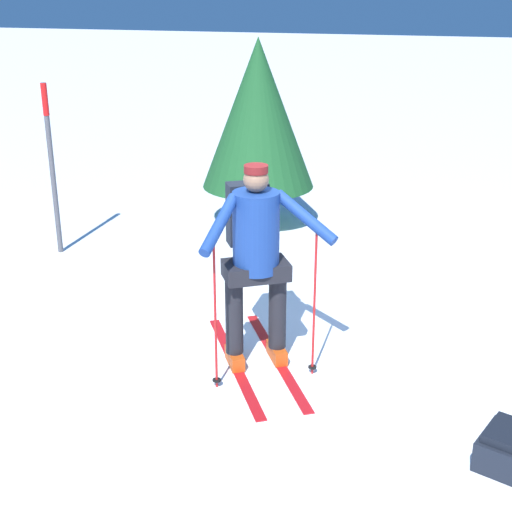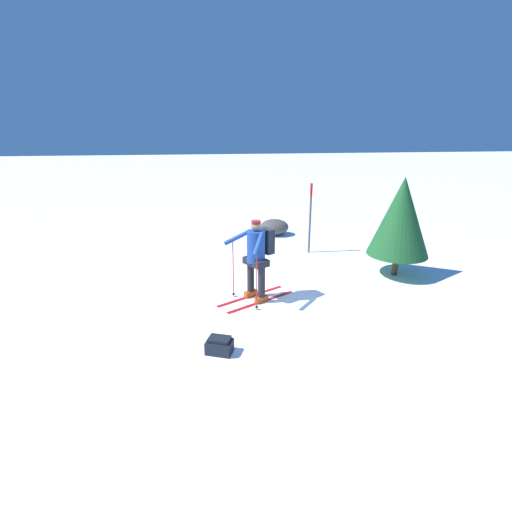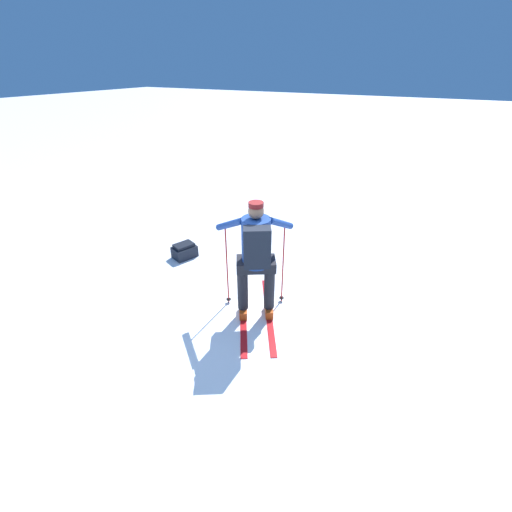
{
  "view_description": "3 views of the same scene",
  "coord_description": "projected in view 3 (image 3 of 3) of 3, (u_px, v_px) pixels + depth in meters",
  "views": [
    {
      "loc": [
        5.65,
        1.31,
        3.06
      ],
      "look_at": [
        0.47,
        -0.18,
        0.98
      ],
      "focal_mm": 50.0,
      "sensor_mm": 36.0,
      "label": 1
    },
    {
      "loc": [
        1.45,
        7.59,
        3.64
      ],
      "look_at": [
        0.47,
        -0.18,
        0.98
      ],
      "focal_mm": 28.0,
      "sensor_mm": 36.0,
      "label": 2
    },
    {
      "loc": [
        -3.01,
        -2.06,
        3.22
      ],
      "look_at": [
        0.47,
        -0.18,
        0.98
      ],
      "focal_mm": 24.0,
      "sensor_mm": 36.0,
      "label": 3
    }
  ],
  "objects": [
    {
      "name": "skier",
      "position": [
        256.0,
        254.0,
        4.49
      ],
      "size": [
        1.73,
        1.34,
        1.74
      ],
      "color": "red",
      "rests_on": "ground_plane"
    },
    {
      "name": "dropped_backpack",
      "position": [
        184.0,
        251.0,
        6.44
      ],
      "size": [
        0.5,
        0.43,
        0.28
      ],
      "color": "black",
      "rests_on": "ground_plane"
    },
    {
      "name": "ground_plane",
      "position": [
        228.0,
        329.0,
        4.74
      ],
      "size": [
        80.0,
        80.0,
        0.0
      ],
      "primitive_type": "plane",
      "color": "white"
    }
  ]
}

